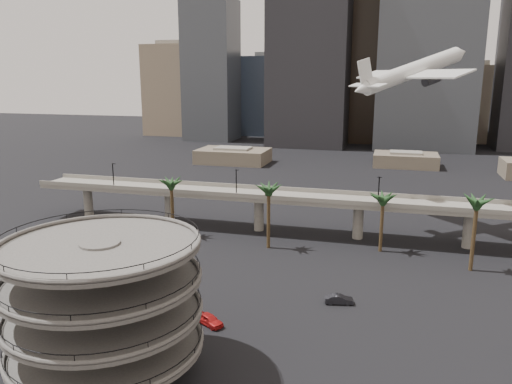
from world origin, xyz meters
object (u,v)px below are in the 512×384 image
(overpass, at_px, (308,202))
(airborne_jet, at_px, (413,71))
(parking_ramp, at_px, (104,296))
(car_a, at_px, (209,320))
(car_b, at_px, (339,299))

(overpass, bearing_deg, airborne_jet, 34.57)
(parking_ramp, relative_size, airborne_jet, 0.83)
(overpass, height_order, airborne_jet, airborne_jet)
(overpass, xyz_separation_m, car_a, (-6.01, -44.60, -6.55))
(overpass, relative_size, car_a, 28.21)
(parking_ramp, distance_m, airborne_jet, 84.22)
(overpass, distance_m, airborne_jet, 37.24)
(overpass, xyz_separation_m, airborne_jet, (20.41, 14.06, 27.79))
(parking_ramp, distance_m, car_b, 36.37)
(parking_ramp, bearing_deg, overpass, 77.57)
(parking_ramp, xyz_separation_m, car_b, (23.75, 25.99, -9.11))
(car_b, bearing_deg, overpass, 6.37)
(car_b, bearing_deg, parking_ramp, 125.90)
(car_b, bearing_deg, airborne_jet, -23.26)
(airborne_jet, bearing_deg, parking_ramp, -158.45)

